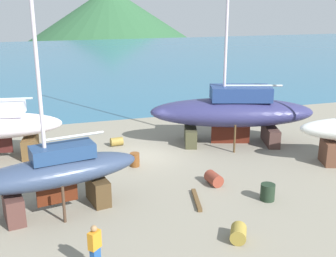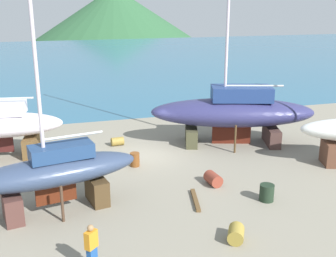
{
  "view_description": "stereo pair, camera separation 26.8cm",
  "coord_description": "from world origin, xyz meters",
  "px_view_note": "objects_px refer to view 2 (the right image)",
  "views": [
    {
      "loc": [
        -5.72,
        -22.27,
        8.55
      ],
      "look_at": [
        0.64,
        -1.87,
        2.11
      ],
      "focal_mm": 44.76,
      "sensor_mm": 36.0,
      "label": 1
    },
    {
      "loc": [
        -5.46,
        -22.35,
        8.55
      ],
      "look_at": [
        0.64,
        -1.87,
        2.11
      ],
      "focal_mm": 44.76,
      "sensor_mm": 36.0,
      "label": 2
    }
  ],
  "objects_px": {
    "barrel_rust_far": "(135,159)",
    "barrel_by_slipway": "(267,193)",
    "barrel_rust_mid": "(236,234)",
    "barrel_rust_near": "(331,127)",
    "barrel_tipped_left": "(213,179)",
    "sailboat_small_center": "(55,172)",
    "barrel_tar_black": "(117,141)",
    "worker": "(92,246)",
    "sailboat_mid_port": "(233,111)"
  },
  "relations": [
    {
      "from": "barrel_rust_far",
      "to": "barrel_rust_mid",
      "type": "bearing_deg",
      "value": -76.5
    },
    {
      "from": "worker",
      "to": "barrel_rust_near",
      "type": "height_order",
      "value": "worker"
    },
    {
      "from": "barrel_tipped_left",
      "to": "barrel_rust_far",
      "type": "height_order",
      "value": "barrel_rust_far"
    },
    {
      "from": "sailboat_mid_port",
      "to": "barrel_rust_near",
      "type": "height_order",
      "value": "sailboat_mid_port"
    },
    {
      "from": "sailboat_mid_port",
      "to": "worker",
      "type": "bearing_deg",
      "value": 64.08
    },
    {
      "from": "sailboat_mid_port",
      "to": "barrel_tipped_left",
      "type": "bearing_deg",
      "value": 74.56
    },
    {
      "from": "barrel_tipped_left",
      "to": "barrel_rust_mid",
      "type": "bearing_deg",
      "value": -102.89
    },
    {
      "from": "barrel_rust_mid",
      "to": "barrel_tar_black",
      "type": "bearing_deg",
      "value": 100.9
    },
    {
      "from": "sailboat_small_center",
      "to": "barrel_tipped_left",
      "type": "bearing_deg",
      "value": 173.7
    },
    {
      "from": "barrel_tipped_left",
      "to": "barrel_by_slipway",
      "type": "bearing_deg",
      "value": -54.07
    },
    {
      "from": "worker",
      "to": "barrel_by_slipway",
      "type": "relative_size",
      "value": 2.15
    },
    {
      "from": "barrel_rust_mid",
      "to": "sailboat_mid_port",
      "type": "bearing_deg",
      "value": 65.88
    },
    {
      "from": "worker",
      "to": "barrel_by_slipway",
      "type": "xyz_separation_m",
      "value": [
        8.11,
        2.86,
        -0.47
      ]
    },
    {
      "from": "sailboat_small_center",
      "to": "barrel_by_slipway",
      "type": "bearing_deg",
      "value": 158.67
    },
    {
      "from": "barrel_rust_far",
      "to": "barrel_by_slipway",
      "type": "bearing_deg",
      "value": -50.24
    },
    {
      "from": "barrel_rust_near",
      "to": "barrel_rust_mid",
      "type": "bearing_deg",
      "value": -138.95
    },
    {
      "from": "worker",
      "to": "barrel_tar_black",
      "type": "bearing_deg",
      "value": -56.82
    },
    {
      "from": "sailboat_mid_port",
      "to": "barrel_rust_mid",
      "type": "distance_m",
      "value": 11.55
    },
    {
      "from": "barrel_rust_mid",
      "to": "barrel_rust_near",
      "type": "bearing_deg",
      "value": 41.05
    },
    {
      "from": "barrel_tar_black",
      "to": "barrel_rust_near",
      "type": "height_order",
      "value": "barrel_rust_near"
    },
    {
      "from": "barrel_rust_far",
      "to": "sailboat_small_center",
      "type": "bearing_deg",
      "value": -136.34
    },
    {
      "from": "sailboat_mid_port",
      "to": "barrel_tar_black",
      "type": "bearing_deg",
      "value": 3.72
    },
    {
      "from": "sailboat_small_center",
      "to": "barrel_by_slipway",
      "type": "distance_m",
      "value": 9.3
    },
    {
      "from": "barrel_rust_mid",
      "to": "barrel_rust_near",
      "type": "distance_m",
      "value": 16.01
    },
    {
      "from": "sailboat_small_center",
      "to": "sailboat_mid_port",
      "type": "bearing_deg",
      "value": -161.68
    },
    {
      "from": "barrel_rust_mid",
      "to": "barrel_tipped_left",
      "type": "relative_size",
      "value": 0.91
    },
    {
      "from": "sailboat_mid_port",
      "to": "barrel_rust_far",
      "type": "bearing_deg",
      "value": 33.89
    },
    {
      "from": "sailboat_small_center",
      "to": "barrel_tar_black",
      "type": "height_order",
      "value": "sailboat_small_center"
    },
    {
      "from": "barrel_tipped_left",
      "to": "barrel_by_slipway",
      "type": "height_order",
      "value": "barrel_by_slipway"
    },
    {
      "from": "barrel_tar_black",
      "to": "sailboat_small_center",
      "type": "bearing_deg",
      "value": -116.98
    },
    {
      "from": "barrel_tar_black",
      "to": "barrel_rust_near",
      "type": "bearing_deg",
      "value": -6.33
    },
    {
      "from": "sailboat_mid_port",
      "to": "barrel_rust_mid",
      "type": "relative_size",
      "value": 19.64
    },
    {
      "from": "barrel_rust_mid",
      "to": "sailboat_small_center",
      "type": "bearing_deg",
      "value": 145.03
    },
    {
      "from": "barrel_rust_near",
      "to": "sailboat_small_center",
      "type": "bearing_deg",
      "value": -161.51
    },
    {
      "from": "barrel_by_slipway",
      "to": "barrel_tar_black",
      "type": "bearing_deg",
      "value": 118.39
    },
    {
      "from": "barrel_tar_black",
      "to": "barrel_tipped_left",
      "type": "relative_size",
      "value": 0.83
    },
    {
      "from": "barrel_tar_black",
      "to": "worker",
      "type": "bearing_deg",
      "value": -103.72
    },
    {
      "from": "sailboat_small_center",
      "to": "barrel_rust_mid",
      "type": "height_order",
      "value": "sailboat_small_center"
    },
    {
      "from": "sailboat_mid_port",
      "to": "barrel_rust_far",
      "type": "height_order",
      "value": "sailboat_mid_port"
    },
    {
      "from": "barrel_tar_black",
      "to": "barrel_rust_far",
      "type": "distance_m",
      "value": 3.69
    },
    {
      "from": "sailboat_small_center",
      "to": "barrel_rust_mid",
      "type": "xyz_separation_m",
      "value": [
        6.26,
        -4.38,
        -1.47
      ]
    },
    {
      "from": "barrel_by_slipway",
      "to": "barrel_rust_far",
      "type": "relative_size",
      "value": 1.01
    },
    {
      "from": "barrel_rust_near",
      "to": "barrel_rust_far",
      "type": "bearing_deg",
      "value": -171.59
    },
    {
      "from": "barrel_tar_black",
      "to": "sailboat_mid_port",
      "type": "bearing_deg",
      "value": -13.67
    },
    {
      "from": "barrel_rust_mid",
      "to": "barrel_tipped_left",
      "type": "distance_m",
      "value": 5.06
    },
    {
      "from": "barrel_tipped_left",
      "to": "worker",
      "type": "bearing_deg",
      "value": -141.56
    },
    {
      "from": "barrel_rust_near",
      "to": "barrel_by_slipway",
      "type": "bearing_deg",
      "value": -139.83
    },
    {
      "from": "barrel_tar_black",
      "to": "barrel_rust_far",
      "type": "height_order",
      "value": "barrel_rust_far"
    },
    {
      "from": "worker",
      "to": "barrel_rust_far",
      "type": "xyz_separation_m",
      "value": [
        3.31,
        8.63,
        -0.47
      ]
    },
    {
      "from": "sailboat_small_center",
      "to": "barrel_rust_mid",
      "type": "bearing_deg",
      "value": 134.47
    }
  ]
}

